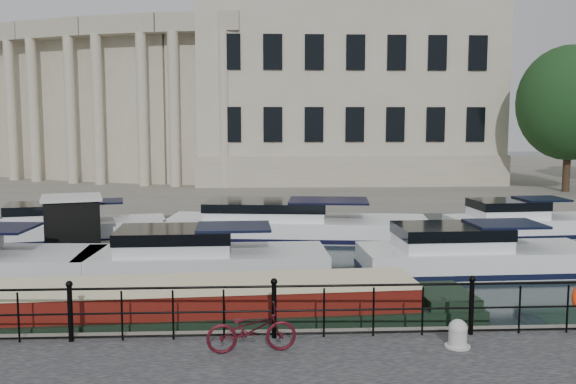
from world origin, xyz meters
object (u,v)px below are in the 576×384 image
Objects in this scene: narrowboat at (147,319)px; harbour_hut at (73,227)px; mooring_bollard at (458,334)px; bicycle at (251,329)px.

harbour_hut is (-4.20, 9.23, 0.59)m from narrowboat.
harbour_hut reaches higher than mooring_bollard.
harbour_hut reaches higher than narrowboat.
mooring_bollard is at bearing -64.06° from harbour_hut.
mooring_bollard is at bearing -95.44° from bicycle.
mooring_bollard is 15.88m from harbour_hut.
narrowboat is 4.59× the size of harbour_hut.
harbour_hut is at bearing 110.80° from narrowboat.
bicycle is 13.62m from harbour_hut.
bicycle is at bearing -179.35° from mooring_bollard.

